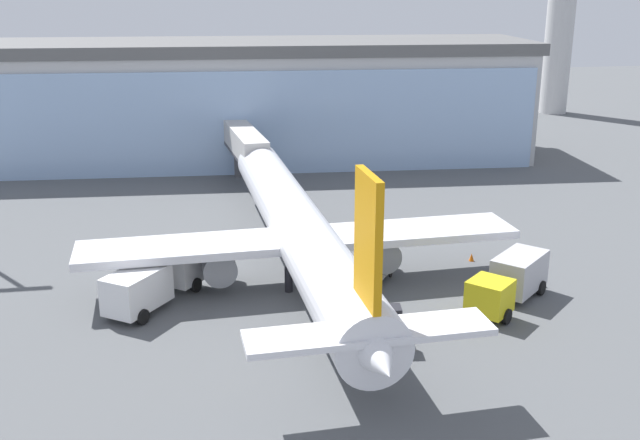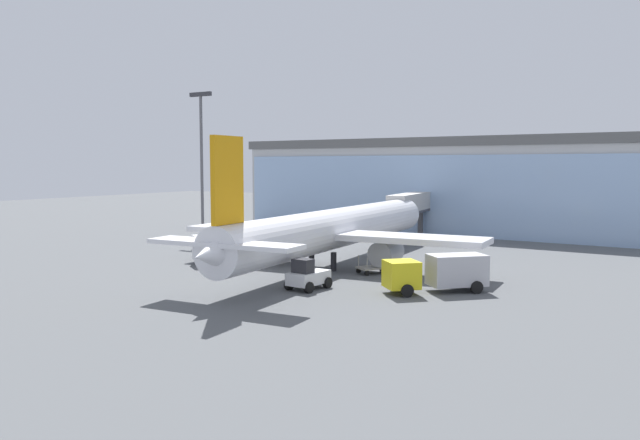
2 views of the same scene
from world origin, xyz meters
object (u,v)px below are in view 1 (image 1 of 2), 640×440
at_px(safety_cone_nose, 340,324).
at_px(safety_cone_wingtip, 471,257).
at_px(jet_bridge, 245,144).
at_px(fuel_truck, 510,280).
at_px(baggage_cart, 374,274).
at_px(catering_truck, 152,282).
at_px(airplane, 299,230).
at_px(pushback_tug, 386,326).

relative_size(safety_cone_nose, safety_cone_wingtip, 1.00).
height_order(jet_bridge, fuel_truck, jet_bridge).
height_order(fuel_truck, safety_cone_wingtip, fuel_truck).
distance_m(safety_cone_nose, safety_cone_wingtip, 14.20).
height_order(jet_bridge, baggage_cart, jet_bridge).
xyz_separation_m(baggage_cart, safety_cone_wingtip, (7.53, 2.50, -0.23)).
xyz_separation_m(catering_truck, safety_cone_wingtip, (21.44, 4.01, -1.19)).
xyz_separation_m(jet_bridge, safety_cone_wingtip, (14.08, -21.74, -3.92)).
relative_size(fuel_truck, baggage_cart, 2.12).
relative_size(catering_truck, baggage_cart, 2.25).
bearing_deg(safety_cone_nose, catering_truck, 154.58).
xyz_separation_m(jet_bridge, catering_truck, (-7.37, -25.74, -2.73)).
height_order(jet_bridge, airplane, airplane).
distance_m(airplane, pushback_tug, 10.69).
distance_m(catering_truck, fuel_truck, 21.36).
xyz_separation_m(airplane, safety_cone_nose, (1.21, -7.87, -3.04)).
xyz_separation_m(fuel_truck, baggage_cart, (-7.22, 4.63, -0.97)).
xyz_separation_m(pushback_tug, safety_cone_nose, (-2.10, 2.02, -0.70)).
height_order(pushback_tug, safety_cone_wingtip, pushback_tug).
xyz_separation_m(airplane, safety_cone_wingtip, (12.24, 1.09, -3.04)).
relative_size(catering_truck, safety_cone_wingtip, 13.14).
xyz_separation_m(fuel_truck, safety_cone_nose, (-10.71, -1.83, -1.19)).
xyz_separation_m(safety_cone_nose, safety_cone_wingtip, (11.02, 8.96, 0.00)).
distance_m(jet_bridge, safety_cone_wingtip, 26.19).
xyz_separation_m(catering_truck, safety_cone_nose, (10.42, -4.95, -1.19)).
bearing_deg(pushback_tug, safety_cone_nose, 53.01).
height_order(catering_truck, pushback_tug, catering_truck).
xyz_separation_m(airplane, catering_truck, (-9.21, -2.91, -1.85)).
height_order(airplane, fuel_truck, airplane).
distance_m(pushback_tug, safety_cone_wingtip, 14.17).
bearing_deg(pushback_tug, jet_bridge, 15.85).
bearing_deg(catering_truck, safety_cone_nose, -80.07).
relative_size(fuel_truck, safety_cone_nose, 12.38).
bearing_deg(safety_cone_wingtip, catering_truck, -169.41).
bearing_deg(pushback_tug, baggage_cart, -2.45).
xyz_separation_m(jet_bridge, fuel_truck, (13.77, -28.87, -2.73)).
bearing_deg(safety_cone_nose, jet_bridge, 95.68).
xyz_separation_m(airplane, pushback_tug, (3.31, -9.89, -2.34)).
distance_m(airplane, fuel_truck, 13.50).
relative_size(jet_bridge, airplane, 0.32).
bearing_deg(jet_bridge, fuel_truck, -160.37).
height_order(airplane, safety_cone_nose, airplane).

